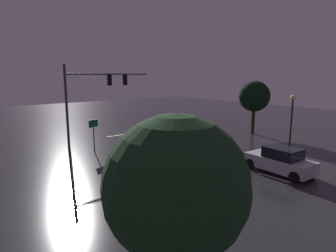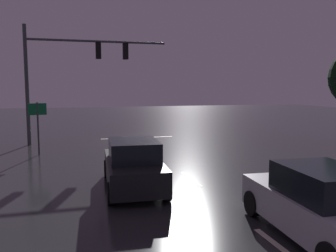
{
  "view_description": "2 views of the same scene",
  "coord_description": "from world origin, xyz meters",
  "px_view_note": "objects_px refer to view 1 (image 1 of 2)",
  "views": [
    {
      "loc": [
        15.65,
        25.18,
        6.22
      ],
      "look_at": [
        0.25,
        5.89,
        1.86
      ],
      "focal_mm": 30.93,
      "sensor_mm": 36.0,
      "label": 1
    },
    {
      "loc": [
        4.28,
        22.22,
        3.48
      ],
      "look_at": [
        -0.44,
        5.1,
        1.49
      ],
      "focal_mm": 37.12,
      "sensor_mm": 36.0,
      "label": 2
    }
  ],
  "objects_px": {
    "street_lamp_left_kerb": "(292,111)",
    "tree_left_near": "(254,96)",
    "route_sign": "(94,128)",
    "traffic_signal_assembly": "(95,89)",
    "tree_right_near": "(176,188)",
    "car_approaching": "(187,153)",
    "car_distant": "(280,161)"
  },
  "relations": [
    {
      "from": "traffic_signal_assembly",
      "to": "route_sign",
      "type": "bearing_deg",
      "value": 62.49
    },
    {
      "from": "route_sign",
      "to": "tree_right_near",
      "type": "distance_m",
      "value": 17.93
    },
    {
      "from": "car_distant",
      "to": "route_sign",
      "type": "distance_m",
      "value": 14.25
    },
    {
      "from": "traffic_signal_assembly",
      "to": "street_lamp_left_kerb",
      "type": "xyz_separation_m",
      "value": [
        -11.35,
        13.12,
        -1.64
      ]
    },
    {
      "from": "traffic_signal_assembly",
      "to": "tree_right_near",
      "type": "xyz_separation_m",
      "value": [
        7.41,
        20.46,
        -1.23
      ]
    },
    {
      "from": "tree_right_near",
      "to": "route_sign",
      "type": "bearing_deg",
      "value": -108.24
    },
    {
      "from": "street_lamp_left_kerb",
      "to": "route_sign",
      "type": "height_order",
      "value": "street_lamp_left_kerb"
    },
    {
      "from": "car_approaching",
      "to": "tree_left_near",
      "type": "relative_size",
      "value": 0.79
    },
    {
      "from": "traffic_signal_assembly",
      "to": "tree_right_near",
      "type": "distance_m",
      "value": 21.8
    },
    {
      "from": "street_lamp_left_kerb",
      "to": "tree_left_near",
      "type": "relative_size",
      "value": 0.82
    },
    {
      "from": "route_sign",
      "to": "car_distant",
      "type": "bearing_deg",
      "value": 120.11
    },
    {
      "from": "street_lamp_left_kerb",
      "to": "route_sign",
      "type": "relative_size",
      "value": 1.7
    },
    {
      "from": "route_sign",
      "to": "tree_left_near",
      "type": "xyz_separation_m",
      "value": [
        -16.64,
        3.48,
        2.02
      ]
    },
    {
      "from": "traffic_signal_assembly",
      "to": "tree_left_near",
      "type": "relative_size",
      "value": 1.52
    },
    {
      "from": "car_approaching",
      "to": "tree_right_near",
      "type": "distance_m",
      "value": 13.78
    },
    {
      "from": "street_lamp_left_kerb",
      "to": "tree_right_near",
      "type": "bearing_deg",
      "value": 21.38
    },
    {
      "from": "street_lamp_left_kerb",
      "to": "car_distant",
      "type": "bearing_deg",
      "value": 23.84
    },
    {
      "from": "traffic_signal_assembly",
      "to": "tree_right_near",
      "type": "height_order",
      "value": "traffic_signal_assembly"
    },
    {
      "from": "traffic_signal_assembly",
      "to": "car_distant",
      "type": "relative_size",
      "value": 1.93
    },
    {
      "from": "car_approaching",
      "to": "car_distant",
      "type": "bearing_deg",
      "value": 123.92
    },
    {
      "from": "car_approaching",
      "to": "tree_left_near",
      "type": "distance_m",
      "value": 13.83
    },
    {
      "from": "car_distant",
      "to": "tree_left_near",
      "type": "xyz_separation_m",
      "value": [
        -9.52,
        -8.8,
        3.18
      ]
    },
    {
      "from": "traffic_signal_assembly",
      "to": "car_approaching",
      "type": "height_order",
      "value": "traffic_signal_assembly"
    },
    {
      "from": "route_sign",
      "to": "tree_left_near",
      "type": "height_order",
      "value": "tree_left_near"
    },
    {
      "from": "traffic_signal_assembly",
      "to": "street_lamp_left_kerb",
      "type": "relative_size",
      "value": 1.86
    },
    {
      "from": "car_distant",
      "to": "route_sign",
      "type": "xyz_separation_m",
      "value": [
        7.12,
        -12.28,
        1.16
      ]
    },
    {
      "from": "route_sign",
      "to": "tree_left_near",
      "type": "bearing_deg",
      "value": 168.18
    },
    {
      "from": "traffic_signal_assembly",
      "to": "tree_left_near",
      "type": "distance_m",
      "value": 16.4
    },
    {
      "from": "tree_left_near",
      "to": "tree_right_near",
      "type": "distance_m",
      "value": 25.99
    },
    {
      "from": "car_approaching",
      "to": "route_sign",
      "type": "height_order",
      "value": "route_sign"
    },
    {
      "from": "tree_right_near",
      "to": "car_approaching",
      "type": "bearing_deg",
      "value": -133.53
    },
    {
      "from": "street_lamp_left_kerb",
      "to": "route_sign",
      "type": "bearing_deg",
      "value": -36.11
    }
  ]
}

